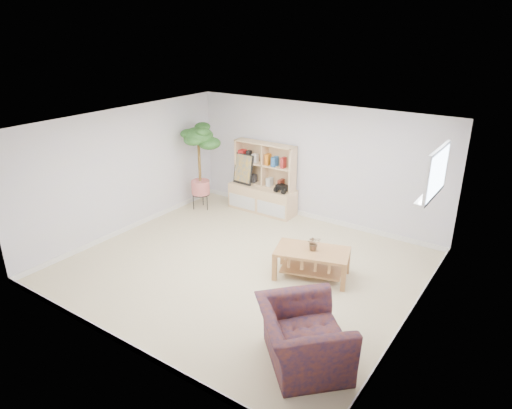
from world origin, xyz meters
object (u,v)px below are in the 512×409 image
Objects in this scene: coffee_table at (312,263)px; armchair at (303,334)px; floor_tree at (200,168)px; storage_unit at (262,178)px.

coffee_table is 2.05m from armchair.
floor_tree is (-3.39, 1.23, 0.71)m from coffee_table.
floor_tree is at bearing 142.74° from coffee_table.
storage_unit is at bearing 122.28° from coffee_table.
storage_unit is 1.37m from floor_tree.
floor_tree is 5.27m from armchair.
coffee_table is (2.19, -1.86, -0.51)m from storage_unit.
armchair is at bearing -35.94° from floor_tree.
storage_unit is 1.30× the size of coffee_table.
storage_unit is at bearing 27.96° from floor_tree.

